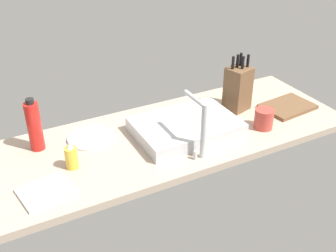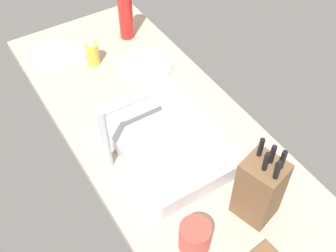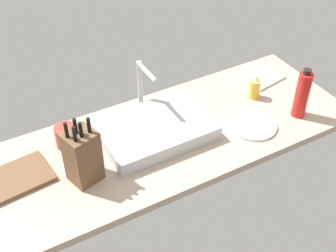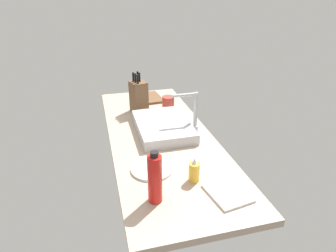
{
  "view_description": "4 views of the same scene",
  "coord_description": "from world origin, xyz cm",
  "px_view_note": "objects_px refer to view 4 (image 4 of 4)",
  "views": [
    {
      "loc": [
        79.37,
        144.67,
        103.95
      ],
      "look_at": [
        4.14,
        1.72,
        9.13
      ],
      "focal_mm": 44.42,
      "sensor_mm": 36.0,
      "label": 1
    },
    {
      "loc": [
        -82.0,
        50.89,
        114.15
      ],
      "look_at": [
        -0.66,
        -0.19,
        8.58
      ],
      "focal_mm": 44.56,
      "sensor_mm": 36.0,
      "label": 2
    },
    {
      "loc": [
        -72.62,
        -129.73,
        132.41
      ],
      "look_at": [
        0.13,
        -0.31,
        9.11
      ],
      "focal_mm": 48.91,
      "sensor_mm": 36.0,
      "label": 3
    },
    {
      "loc": [
        156.65,
        -36.22,
        87.24
      ],
      "look_at": [
        3.36,
        4.05,
        10.53
      ],
      "focal_mm": 31.35,
      "sensor_mm": 36.0,
      "label": 4
    }
  ],
  "objects_px": {
    "soap_bottle": "(194,171)",
    "dinner_plate": "(152,169)",
    "knife_block": "(139,97)",
    "dish_towel": "(228,193)",
    "faucet": "(192,108)",
    "cutting_board": "(149,98)",
    "water_bottle": "(155,179)",
    "coffee_mug": "(168,103)",
    "sink_basin": "(163,126)"
  },
  "relations": [
    {
      "from": "cutting_board",
      "to": "dish_towel",
      "type": "relative_size",
      "value": 1.35
    },
    {
      "from": "water_bottle",
      "to": "dish_towel",
      "type": "xyz_separation_m",
      "value": [
        0.04,
        0.32,
        -0.11
      ]
    },
    {
      "from": "knife_block",
      "to": "coffee_mug",
      "type": "relative_size",
      "value": 3.0
    },
    {
      "from": "faucet",
      "to": "knife_block",
      "type": "bearing_deg",
      "value": -145.09
    },
    {
      "from": "faucet",
      "to": "soap_bottle",
      "type": "distance_m",
      "value": 0.54
    },
    {
      "from": "faucet",
      "to": "cutting_board",
      "type": "bearing_deg",
      "value": -166.5
    },
    {
      "from": "faucet",
      "to": "dish_towel",
      "type": "xyz_separation_m",
      "value": [
        0.64,
        -0.05,
        -0.15
      ]
    },
    {
      "from": "water_bottle",
      "to": "dinner_plate",
      "type": "relative_size",
      "value": 1.14
    },
    {
      "from": "sink_basin",
      "to": "dinner_plate",
      "type": "xyz_separation_m",
      "value": [
        0.41,
        -0.16,
        -0.03
      ]
    },
    {
      "from": "cutting_board",
      "to": "dish_towel",
      "type": "bearing_deg",
      "value": 4.49
    },
    {
      "from": "sink_basin",
      "to": "water_bottle",
      "type": "bearing_deg",
      "value": -16.62
    },
    {
      "from": "soap_bottle",
      "to": "coffee_mug",
      "type": "bearing_deg",
      "value": 173.02
    },
    {
      "from": "faucet",
      "to": "coffee_mug",
      "type": "xyz_separation_m",
      "value": [
        -0.39,
        -0.05,
        -0.11
      ]
    },
    {
      "from": "dish_towel",
      "to": "water_bottle",
      "type": "bearing_deg",
      "value": -97.57
    },
    {
      "from": "water_bottle",
      "to": "faucet",
      "type": "bearing_deg",
      "value": 148.34
    },
    {
      "from": "faucet",
      "to": "water_bottle",
      "type": "relative_size",
      "value": 1.04
    },
    {
      "from": "knife_block",
      "to": "water_bottle",
      "type": "bearing_deg",
      "value": -21.2
    },
    {
      "from": "dinner_plate",
      "to": "water_bottle",
      "type": "bearing_deg",
      "value": -8.32
    },
    {
      "from": "knife_block",
      "to": "faucet",
      "type": "bearing_deg",
      "value": 19.42
    },
    {
      "from": "sink_basin",
      "to": "dish_towel",
      "type": "height_order",
      "value": "sink_basin"
    },
    {
      "from": "faucet",
      "to": "dish_towel",
      "type": "relative_size",
      "value": 1.32
    },
    {
      "from": "faucet",
      "to": "dinner_plate",
      "type": "distance_m",
      "value": 0.52
    },
    {
      "from": "water_bottle",
      "to": "knife_block",
      "type": "bearing_deg",
      "value": 174.29
    },
    {
      "from": "faucet",
      "to": "soap_bottle",
      "type": "relative_size",
      "value": 2.06
    },
    {
      "from": "knife_block",
      "to": "cutting_board",
      "type": "bearing_deg",
      "value": 137.49
    },
    {
      "from": "knife_block",
      "to": "dish_towel",
      "type": "distance_m",
      "value": 1.06
    },
    {
      "from": "cutting_board",
      "to": "soap_bottle",
      "type": "distance_m",
      "value": 1.13
    },
    {
      "from": "knife_block",
      "to": "soap_bottle",
      "type": "bearing_deg",
      "value": -8.57
    },
    {
      "from": "sink_basin",
      "to": "soap_bottle",
      "type": "distance_m",
      "value": 0.54
    },
    {
      "from": "cutting_board",
      "to": "dinner_plate",
      "type": "relative_size",
      "value": 1.21
    },
    {
      "from": "dish_towel",
      "to": "cutting_board",
      "type": "bearing_deg",
      "value": -175.51
    },
    {
      "from": "sink_basin",
      "to": "cutting_board",
      "type": "distance_m",
      "value": 0.59
    },
    {
      "from": "sink_basin",
      "to": "coffee_mug",
      "type": "bearing_deg",
      "value": 160.03
    },
    {
      "from": "faucet",
      "to": "sink_basin",
      "type": "bearing_deg",
      "value": -101.39
    },
    {
      "from": "cutting_board",
      "to": "dish_towel",
      "type": "distance_m",
      "value": 1.27
    },
    {
      "from": "soap_bottle",
      "to": "dish_towel",
      "type": "distance_m",
      "value": 0.18
    },
    {
      "from": "knife_block",
      "to": "dish_towel",
      "type": "bearing_deg",
      "value": -3.42
    },
    {
      "from": "cutting_board",
      "to": "coffee_mug",
      "type": "distance_m",
      "value": 0.26
    },
    {
      "from": "coffee_mug",
      "to": "dinner_plate",
      "type": "bearing_deg",
      "value": -20.55
    },
    {
      "from": "sink_basin",
      "to": "cutting_board",
      "type": "height_order",
      "value": "sink_basin"
    },
    {
      "from": "cutting_board",
      "to": "sink_basin",
      "type": "bearing_deg",
      "value": -2.9
    },
    {
      "from": "dinner_plate",
      "to": "dish_towel",
      "type": "height_order",
      "value": "same"
    },
    {
      "from": "faucet",
      "to": "dinner_plate",
      "type": "relative_size",
      "value": 1.18
    },
    {
      "from": "sink_basin",
      "to": "dish_towel",
      "type": "relative_size",
      "value": 2.45
    },
    {
      "from": "soap_bottle",
      "to": "coffee_mug",
      "type": "distance_m",
      "value": 0.9
    },
    {
      "from": "water_bottle",
      "to": "dish_towel",
      "type": "distance_m",
      "value": 0.34
    },
    {
      "from": "sink_basin",
      "to": "cutting_board",
      "type": "bearing_deg",
      "value": 177.1
    },
    {
      "from": "sink_basin",
      "to": "faucet",
      "type": "xyz_separation_m",
      "value": [
        0.04,
        0.18,
        0.12
      ]
    },
    {
      "from": "soap_bottle",
      "to": "dinner_plate",
      "type": "distance_m",
      "value": 0.23
    },
    {
      "from": "sink_basin",
      "to": "dish_towel",
      "type": "distance_m",
      "value": 0.69
    }
  ]
}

